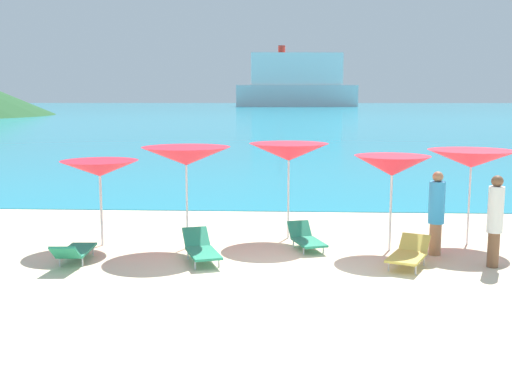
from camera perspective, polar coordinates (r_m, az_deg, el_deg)
The scene contains 14 objects.
ground_plane at distance 21.63m, azimuth 2.76°, elevation -0.95°, with size 50.00×100.00×0.30m, color beige.
ocean_water at distance 238.68m, azimuth 2.99°, elevation 7.86°, with size 650.00×440.00×0.02m, color teal.
umbrella_0 at distance 14.83m, azimuth -14.34°, elevation 2.12°, with size 1.87×1.87×2.03m.
umbrella_1 at distance 14.18m, azimuth -6.52°, elevation 3.33°, with size 2.10×2.10×2.37m.
umbrella_2 at distance 15.12m, azimuth 3.06°, elevation 3.72°, with size 2.15×2.15×2.38m.
umbrella_3 at distance 14.21m, azimuth 12.55°, elevation 2.38°, with size 1.80×1.80×2.19m.
umbrella_4 at distance 15.30m, azimuth 19.39°, elevation 2.92°, with size 2.16×2.16×2.27m.
lounge_chair_0 at distance 13.61m, azimuth -16.58°, elevation -5.29°, with size 0.64×1.73×0.57m.
lounge_chair_1 at distance 13.26m, azimuth -5.13°, elevation -5.24°, with size 1.07×1.67×0.61m.
lounge_chair_2 at distance 13.18m, azimuth 14.02°, elevation -5.56°, with size 1.15×1.55×0.58m.
lounge_chair_3 at distance 14.34m, azimuth 4.68°, elevation -4.32°, with size 0.94×1.44×0.56m.
beachgoer_0 at distance 14.17m, azimuth 16.43°, elevation -1.71°, with size 0.35×0.35×1.88m.
beachgoer_1 at distance 13.52m, azimuth 21.35°, elevation -2.28°, with size 0.32×0.32×1.92m.
cruise_ship at distance 260.24m, azimuth 3.79°, elevation 10.07°, with size 50.96×11.98×25.06m.
Camera 1 is at (0.07, -11.33, 3.47)m, focal length 43.01 mm.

